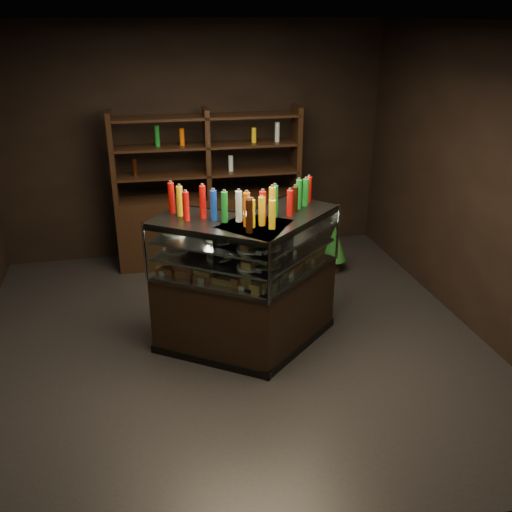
{
  "coord_description": "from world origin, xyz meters",
  "views": [
    {
      "loc": [
        -0.83,
        -4.88,
        3.07
      ],
      "look_at": [
        0.21,
        -0.22,
        1.02
      ],
      "focal_mm": 40.0,
      "sensor_mm": 36.0,
      "label": 1
    }
  ],
  "objects": [
    {
      "name": "room_shell",
      "position": [
        0.0,
        0.0,
        1.94
      ],
      "size": [
        5.02,
        5.02,
        3.01
      ],
      "color": "black",
      "rests_on": "ground"
    },
    {
      "name": "back_shelving",
      "position": [
        0.1,
        2.05,
        0.61
      ],
      "size": [
        2.35,
        0.49,
        2.0
      ],
      "rotation": [
        0.0,
        0.0,
        -0.03
      ],
      "color": "black",
      "rests_on": "ground"
    },
    {
      "name": "ground",
      "position": [
        0.0,
        0.0,
        0.0
      ],
      "size": [
        5.0,
        5.0,
        0.0
      ],
      "primitive_type": "plane",
      "color": "black",
      "rests_on": "ground"
    },
    {
      "name": "bottles_top",
      "position": [
        0.17,
        -0.11,
        1.49
      ],
      "size": [
        1.42,
        0.74,
        0.3
      ],
      "color": "#0F38B2",
      "rests_on": "display_case"
    },
    {
      "name": "food_display",
      "position": [
        0.17,
        -0.12,
        1.01
      ],
      "size": [
        1.6,
        0.88,
        0.42
      ],
      "color": "#BE7A44",
      "rests_on": "display_case"
    },
    {
      "name": "display_case",
      "position": [
        0.17,
        -0.11,
        0.46
      ],
      "size": [
        1.92,
        1.29,
        1.35
      ],
      "rotation": [
        0.0,
        0.0,
        0.06
      ],
      "color": "black",
      "rests_on": "ground"
    },
    {
      "name": "potted_conifer",
      "position": [
        1.58,
        1.4,
        0.39
      ],
      "size": [
        0.32,
        0.32,
        0.68
      ],
      "rotation": [
        0.0,
        0.0,
        0.37
      ],
      "color": "black",
      "rests_on": "ground"
    }
  ]
}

